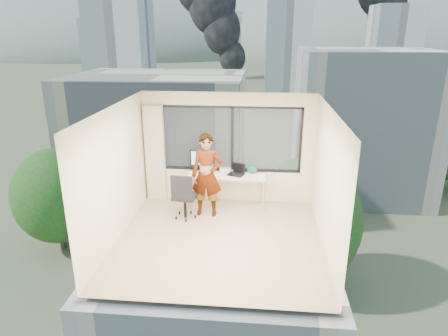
# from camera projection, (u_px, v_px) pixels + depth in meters

# --- Properties ---
(floor) EXTENTS (4.00, 4.00, 0.01)m
(floor) POSITION_uv_depth(u_px,v_px,m) (219.00, 239.00, 7.85)
(floor) COLOR tan
(floor) RESTS_ON ground
(ceiling) EXTENTS (4.00, 4.00, 0.01)m
(ceiling) POSITION_uv_depth(u_px,v_px,m) (219.00, 109.00, 6.99)
(ceiling) COLOR white
(ceiling) RESTS_ON ground
(wall_front) EXTENTS (4.00, 0.01, 2.60)m
(wall_front) POSITION_uv_depth(u_px,v_px,m) (204.00, 228.00, 5.54)
(wall_front) COLOR beige
(wall_front) RESTS_ON ground
(wall_left) EXTENTS (0.01, 4.00, 2.60)m
(wall_left) POSITION_uv_depth(u_px,v_px,m) (115.00, 174.00, 7.60)
(wall_left) COLOR beige
(wall_left) RESTS_ON ground
(wall_right) EXTENTS (0.01, 4.00, 2.60)m
(wall_right) POSITION_uv_depth(u_px,v_px,m) (328.00, 182.00, 7.24)
(wall_right) COLOR beige
(wall_right) RESTS_ON ground
(window_wall) EXTENTS (3.30, 0.16, 1.55)m
(window_wall) POSITION_uv_depth(u_px,v_px,m) (230.00, 139.00, 9.22)
(window_wall) COLOR black
(window_wall) RESTS_ON ground
(curtain) EXTENTS (0.45, 0.14, 2.30)m
(curtain) POSITION_uv_depth(u_px,v_px,m) (155.00, 154.00, 9.39)
(curtain) COLOR beige
(curtain) RESTS_ON floor
(desk) EXTENTS (1.80, 0.60, 0.75)m
(desk) POSITION_uv_depth(u_px,v_px,m) (227.00, 190.00, 9.29)
(desk) COLOR tan
(desk) RESTS_ON floor
(chair) EXTENTS (0.59, 0.59, 1.07)m
(chair) POSITION_uv_depth(u_px,v_px,m) (185.00, 195.00, 8.60)
(chair) COLOR black
(chair) RESTS_ON floor
(person) EXTENTS (0.69, 0.47, 1.85)m
(person) POSITION_uv_depth(u_px,v_px,m) (207.00, 175.00, 8.64)
(person) COLOR #2D2D33
(person) RESTS_ON floor
(monitor) EXTENTS (0.58, 0.14, 0.58)m
(monitor) POSITION_uv_depth(u_px,v_px,m) (202.00, 161.00, 9.19)
(monitor) COLOR black
(monitor) RESTS_ON desk
(game_console) EXTENTS (0.34, 0.30, 0.07)m
(game_console) POSITION_uv_depth(u_px,v_px,m) (226.00, 170.00, 9.38)
(game_console) COLOR white
(game_console) RESTS_ON desk
(laptop) EXTENTS (0.47, 0.48, 0.23)m
(laptop) POSITION_uv_depth(u_px,v_px,m) (236.00, 170.00, 9.13)
(laptop) COLOR black
(laptop) RESTS_ON desk
(cellphone) EXTENTS (0.12, 0.09, 0.01)m
(cellphone) POSITION_uv_depth(u_px,v_px,m) (210.00, 175.00, 9.12)
(cellphone) COLOR black
(cellphone) RESTS_ON desk
(pen_cup) EXTENTS (0.08, 0.08, 0.09)m
(pen_cup) POSITION_uv_depth(u_px,v_px,m) (231.00, 173.00, 9.13)
(pen_cup) COLOR black
(pen_cup) RESTS_ON desk
(handbag) EXTENTS (0.26, 0.18, 0.18)m
(handbag) POSITION_uv_depth(u_px,v_px,m) (252.00, 170.00, 9.25)
(handbag) COLOR #0C4846
(handbag) RESTS_ON desk
(exterior_ground) EXTENTS (400.00, 400.00, 0.04)m
(exterior_ground) POSITION_uv_depth(u_px,v_px,m) (259.00, 90.00, 125.28)
(exterior_ground) COLOR #515B3D
(exterior_ground) RESTS_ON ground
(near_bldg_a) EXTENTS (16.00, 12.00, 14.00)m
(near_bldg_a) POSITION_uv_depth(u_px,v_px,m) (161.00, 147.00, 39.16)
(near_bldg_a) COLOR #EBE4C4
(near_bldg_a) RESTS_ON exterior_ground
(near_bldg_b) EXTENTS (14.00, 13.00, 16.00)m
(near_bldg_b) POSITION_uv_depth(u_px,v_px,m) (362.00, 124.00, 44.48)
(near_bldg_b) COLOR white
(near_bldg_b) RESTS_ON exterior_ground
(far_tower_a) EXTENTS (14.00, 14.00, 28.00)m
(far_tower_a) POSITION_uv_depth(u_px,v_px,m) (121.00, 46.00, 100.28)
(far_tower_a) COLOR silver
(far_tower_a) RESTS_ON exterior_ground
(far_tower_b) EXTENTS (13.00, 13.00, 30.00)m
(far_tower_b) POSITION_uv_depth(u_px,v_px,m) (288.00, 40.00, 119.63)
(far_tower_b) COLOR silver
(far_tower_b) RESTS_ON exterior_ground
(far_tower_c) EXTENTS (15.00, 15.00, 26.00)m
(far_tower_c) POSITION_uv_depth(u_px,v_px,m) (393.00, 45.00, 135.80)
(far_tower_c) COLOR silver
(far_tower_c) RESTS_ON exterior_ground
(far_tower_d) EXTENTS (16.00, 14.00, 22.00)m
(far_tower_d) POSITION_uv_depth(u_px,v_px,m) (107.00, 49.00, 155.20)
(far_tower_d) COLOR silver
(far_tower_d) RESTS_ON exterior_ground
(hill_a) EXTENTS (288.00, 216.00, 90.00)m
(hill_a) POSITION_uv_depth(u_px,v_px,m) (115.00, 53.00, 324.00)
(hill_a) COLOR slate
(hill_a) RESTS_ON exterior_ground
(hill_b) EXTENTS (300.00, 220.00, 96.00)m
(hill_b) POSITION_uv_depth(u_px,v_px,m) (393.00, 55.00, 304.42)
(hill_b) COLOR slate
(hill_b) RESTS_ON exterior_ground
(tree_a) EXTENTS (7.00, 7.00, 8.00)m
(tree_a) POSITION_uv_depth(u_px,v_px,m) (58.00, 206.00, 33.24)
(tree_a) COLOR #1B4B19
(tree_a) RESTS_ON exterior_ground
(tree_b) EXTENTS (7.60, 7.60, 9.00)m
(tree_b) POSITION_uv_depth(u_px,v_px,m) (304.00, 234.00, 27.54)
(tree_b) COLOR #1B4B19
(tree_b) RESTS_ON exterior_ground
(tree_c) EXTENTS (8.40, 8.40, 10.00)m
(tree_c) POSITION_uv_depth(u_px,v_px,m) (442.00, 147.00, 46.46)
(tree_c) COLOR #1B4B19
(tree_c) RESTS_ON exterior_ground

